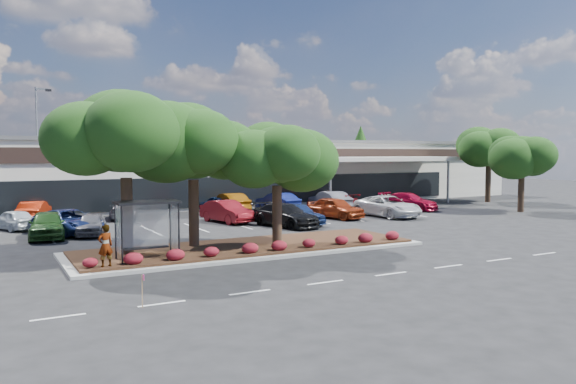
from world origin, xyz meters
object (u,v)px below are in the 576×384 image
car_1 (69,222)px  car_0 (47,225)px  survey_stake (143,287)px  light_pole (39,158)px

car_1 → car_0: bearing=-156.0°
survey_stake → car_0: bearing=94.0°
survey_stake → car_1: bearing=89.6°
car_0 → light_pole: bearing=93.9°
light_pole → car_0: size_ratio=2.17×
light_pole → car_1: bearing=-88.0°
light_pole → survey_stake: size_ratio=9.58×
car_0 → car_1: size_ratio=0.88×
car_0 → survey_stake: bearing=-78.7°
survey_stake → car_1: size_ratio=0.20×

